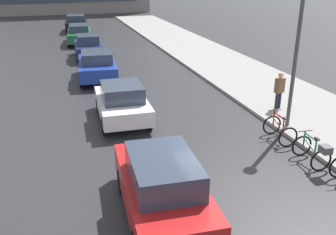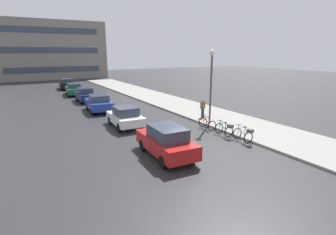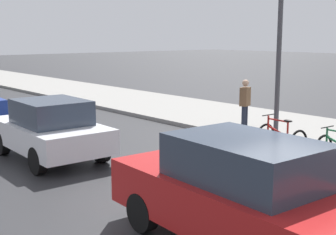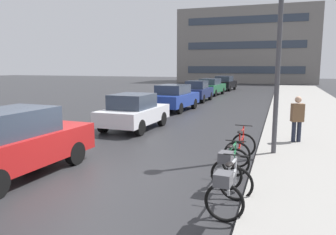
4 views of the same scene
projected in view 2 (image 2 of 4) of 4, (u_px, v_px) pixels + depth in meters
The scene contains 14 objects.
ground_plane at pixel (193, 148), 15.30m from camera, with size 140.00×140.00×0.00m, color #28282B.
sidewalk_kerb at pixel (184, 106), 26.60m from camera, with size 4.80×60.00×0.14m, color gray.
bicycle_nearest at pixel (244, 134), 16.24m from camera, with size 0.79×1.36×0.99m.
bicycle_second at pixel (225, 129), 17.40m from camera, with size 0.78×1.38×0.95m.
bicycle_third at pixel (207, 123), 19.02m from camera, with size 0.79×1.19×1.00m.
car_red at pixel (166, 141), 13.86m from camera, with size 2.02×4.29×1.68m.
car_white at pixel (125, 117), 19.45m from camera, with size 1.98×3.78×1.53m.
car_blue at pixel (99, 103), 24.56m from camera, with size 2.25×4.18×1.58m.
car_navy at pixel (85, 95), 29.29m from camera, with size 1.78×3.84×1.58m.
car_green at pixel (74, 89), 33.95m from camera, with size 2.19×4.52×1.53m.
car_black at pixel (67, 84), 39.46m from camera, with size 2.29×4.25×1.58m.
pedestrian at pixel (203, 107), 21.84m from camera, with size 0.46×0.35×1.70m.
streetlamp at pixel (211, 75), 19.33m from camera, with size 0.42×0.42×5.61m.
building_facade_main at pixel (49, 50), 55.51m from camera, with size 21.46×10.75×11.61m.
Camera 2 is at (-8.53, -11.71, 5.42)m, focal length 28.00 mm.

